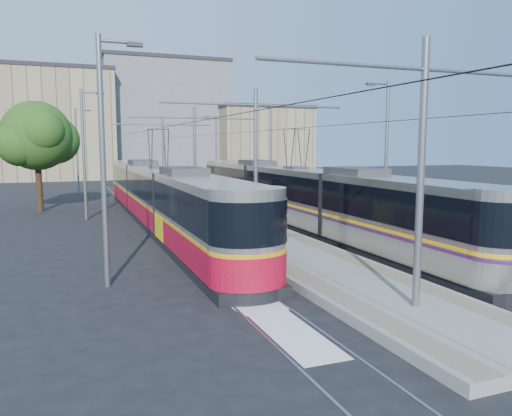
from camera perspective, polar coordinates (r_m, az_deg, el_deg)
name	(u,v)px	position (r m, az deg, el deg)	size (l,w,h in m)	color
ground	(339,280)	(17.55, 9.46, -8.09)	(160.00, 160.00, 0.00)	black
platform	(207,213)	(33.03, -5.64, -0.60)	(4.00, 50.00, 0.30)	gray
tactile_strip_left	(185,212)	(32.66, -8.09, -0.45)	(0.70, 50.00, 0.01)	gray
tactile_strip_right	(228,210)	(33.42, -3.24, -0.22)	(0.70, 50.00, 0.01)	gray
rails	(207,215)	(33.05, -5.63, -0.83)	(8.71, 70.00, 0.03)	gray
track_arrow	(278,321)	(13.43, 2.51, -12.79)	(1.20, 5.00, 0.01)	silver
tram_left	(160,196)	(29.20, -10.95, 1.36)	(2.43, 31.45, 5.50)	black
tram_right	(296,194)	(28.48, 4.57, 1.63)	(2.43, 30.93, 5.50)	black
catenary	(219,147)	(30.00, -4.28, 7.01)	(9.20, 70.00, 7.00)	slate
street_lamps	(191,151)	(36.61, -7.39, 6.46)	(15.18, 38.22, 8.00)	slate
shelter	(211,196)	(31.93, -5.12, 1.40)	(0.87, 1.09, 2.10)	black
tree	(41,137)	(38.09, -23.31, 7.44)	(5.26, 4.86, 7.64)	#382314
building_left	(52,125)	(74.63, -22.32, 8.82)	(16.32, 12.24, 14.87)	#9A9168
building_centre	(163,119)	(80.03, -10.61, 9.96)	(18.36, 14.28, 17.35)	gray
building_right	(261,141)	(78.02, 0.53, 7.67)	(14.28, 10.20, 10.56)	#9A9168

